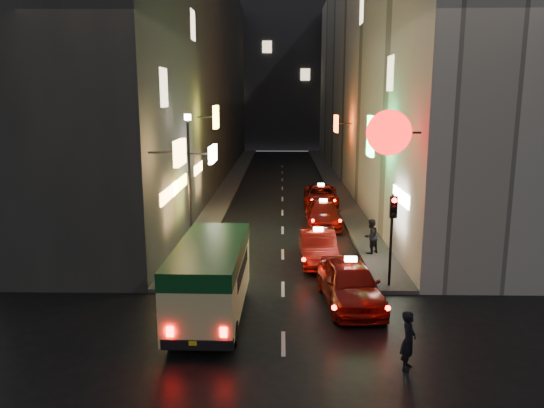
# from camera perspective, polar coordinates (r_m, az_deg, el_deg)

# --- Properties ---
(building_left) EXTENTS (7.52, 52.00, 18.00)m
(building_left) POSITION_cam_1_polar(r_m,az_deg,el_deg) (45.19, -9.34, 13.68)
(building_left) COLOR #363431
(building_left) RESTS_ON ground
(building_right) EXTENTS (7.98, 52.00, 18.00)m
(building_right) POSITION_cam_1_polar(r_m,az_deg,el_deg) (45.22, 11.64, 13.60)
(building_right) COLOR beige
(building_right) RESTS_ON ground
(building_far) EXTENTS (30.00, 10.00, 22.00)m
(building_far) POSITION_cam_1_polar(r_m,az_deg,el_deg) (76.55, 1.11, 14.35)
(building_far) COLOR #2E2E33
(building_far) RESTS_ON ground
(sidewalk_left) EXTENTS (1.50, 52.00, 0.15)m
(sidewalk_left) POSITION_cam_1_polar(r_m,az_deg,el_deg) (45.20, -4.29, 2.44)
(sidewalk_left) COLOR #4D4A47
(sidewalk_left) RESTS_ON ground
(sidewalk_right) EXTENTS (1.50, 52.00, 0.15)m
(sidewalk_right) POSITION_cam_1_polar(r_m,az_deg,el_deg) (45.22, 6.51, 2.41)
(sidewalk_right) COLOR #4D4A47
(sidewalk_right) RESTS_ON ground
(minibus) EXTENTS (2.16, 5.91, 2.53)m
(minibus) POSITION_cam_1_polar(r_m,az_deg,el_deg) (17.28, -6.64, -7.28)
(minibus) COLOR beige
(minibus) RESTS_ON ground
(taxi_near) EXTENTS (2.87, 5.89, 1.98)m
(taxi_near) POSITION_cam_1_polar(r_m,az_deg,el_deg) (18.76, 8.39, -8.03)
(taxi_near) COLOR maroon
(taxi_near) RESTS_ON ground
(taxi_second) EXTENTS (2.15, 5.14, 1.80)m
(taxi_second) POSITION_cam_1_polar(r_m,az_deg,el_deg) (23.26, 4.97, -4.33)
(taxi_second) COLOR maroon
(taxi_second) RESTS_ON ground
(taxi_third) EXTENTS (2.07, 5.01, 1.76)m
(taxi_third) POSITION_cam_1_polar(r_m,az_deg,el_deg) (29.86, 5.52, -0.84)
(taxi_third) COLOR maroon
(taxi_third) RESTS_ON ground
(taxi_far) EXTENTS (2.21, 5.02, 1.74)m
(taxi_far) POSITION_cam_1_polar(r_m,az_deg,el_deg) (35.29, 5.28, 1.06)
(taxi_far) COLOR maroon
(taxi_far) RESTS_ON ground
(pedestrian_crossing) EXTENTS (0.60, 0.71, 1.83)m
(pedestrian_crossing) POSITION_cam_1_polar(r_m,az_deg,el_deg) (14.85, 14.48, -13.65)
(pedestrian_crossing) COLOR black
(pedestrian_crossing) RESTS_ON ground
(pedestrian_sidewalk) EXTENTS (0.79, 0.76, 1.79)m
(pedestrian_sidewalk) POSITION_cam_1_polar(r_m,az_deg,el_deg) (24.35, 10.59, -3.20)
(pedestrian_sidewalk) COLOR black
(pedestrian_sidewalk) RESTS_ON sidewalk_right
(traffic_light) EXTENTS (0.26, 0.43, 3.50)m
(traffic_light) POSITION_cam_1_polar(r_m,az_deg,el_deg) (19.86, 12.84, -1.75)
(traffic_light) COLOR black
(traffic_light) RESTS_ON sidewalk_right
(lamp_post) EXTENTS (0.28, 0.28, 6.22)m
(lamp_post) POSITION_cam_1_polar(r_m,az_deg,el_deg) (24.05, -8.87, 3.19)
(lamp_post) COLOR black
(lamp_post) RESTS_ON sidewalk_left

